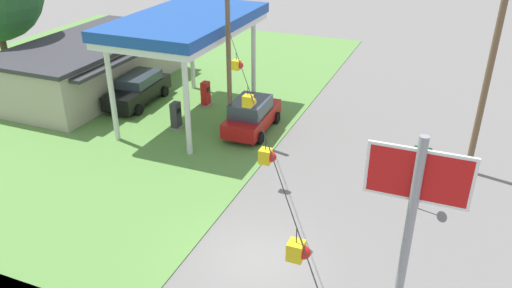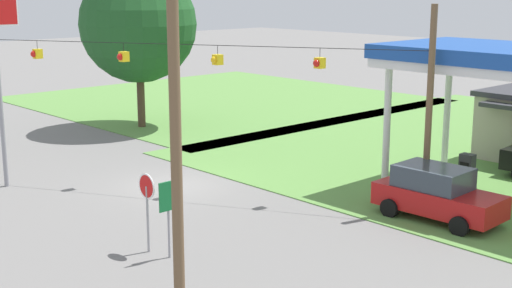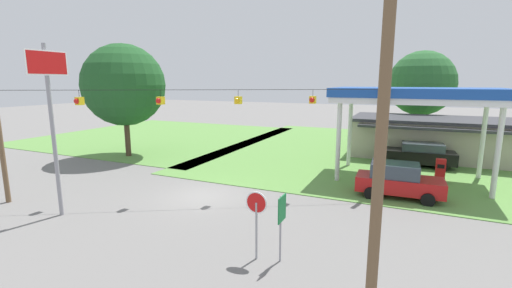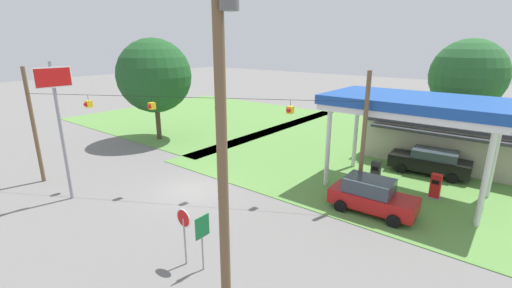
{
  "view_description": "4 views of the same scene",
  "coord_description": "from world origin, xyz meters",
  "px_view_note": "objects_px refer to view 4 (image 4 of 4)",
  "views": [
    {
      "loc": [
        -12.88,
        -5.24,
        11.63
      ],
      "look_at": [
        5.16,
        2.09,
        1.78
      ],
      "focal_mm": 35.0,
      "sensor_mm": 36.0,
      "label": 1
    },
    {
      "loc": [
        22.98,
        -16.64,
        8.05
      ],
      "look_at": [
        2.33,
        2.48,
        1.77
      ],
      "focal_mm": 50.0,
      "sensor_mm": 36.0,
      "label": 2
    },
    {
      "loc": [
        10.1,
        -15.22,
        6.23
      ],
      "look_at": [
        2.92,
        0.68,
        3.02
      ],
      "focal_mm": 24.0,
      "sensor_mm": 36.0,
      "label": 3
    },
    {
      "loc": [
        15.32,
        -12.68,
        8.8
      ],
      "look_at": [
        2.65,
        3.23,
        2.75
      ],
      "focal_mm": 24.0,
      "sensor_mm": 36.0,
      "label": 4
    }
  ],
  "objects_px": {
    "utility_pole_main": "(223,142)",
    "tree_behind_station": "(468,76)",
    "stop_sign_roadside": "(184,225)",
    "stop_sign_overhead": "(57,107)",
    "car_at_pumps_front": "(372,196)",
    "car_at_pumps_rear": "(430,162)",
    "gas_station_store": "(461,141)",
    "route_sign": "(202,232)",
    "tree_west_verge": "(154,76)",
    "gas_station_canopy": "(414,106)",
    "fuel_pump_near": "(375,173)",
    "fuel_pump_far": "(435,187)"
  },
  "relations": [
    {
      "from": "gas_station_canopy",
      "to": "utility_pole_main",
      "type": "height_order",
      "value": "utility_pole_main"
    },
    {
      "from": "gas_station_store",
      "to": "fuel_pump_near",
      "type": "bearing_deg",
      "value": -113.02
    },
    {
      "from": "car_at_pumps_front",
      "to": "tree_west_verge",
      "type": "xyz_separation_m",
      "value": [
        -21.08,
        1.88,
        4.95
      ]
    },
    {
      "from": "gas_station_canopy",
      "to": "tree_behind_station",
      "type": "distance_m",
      "value": 14.43
    },
    {
      "from": "gas_station_canopy",
      "to": "gas_station_store",
      "type": "height_order",
      "value": "gas_station_canopy"
    },
    {
      "from": "route_sign",
      "to": "stop_sign_roadside",
      "type": "bearing_deg",
      "value": -167.8
    },
    {
      "from": "car_at_pumps_front",
      "to": "tree_west_verge",
      "type": "distance_m",
      "value": 21.74
    },
    {
      "from": "stop_sign_overhead",
      "to": "route_sign",
      "type": "relative_size",
      "value": 3.28
    },
    {
      "from": "utility_pole_main",
      "to": "car_at_pumps_front",
      "type": "bearing_deg",
      "value": 88.97
    },
    {
      "from": "tree_behind_station",
      "to": "car_at_pumps_front",
      "type": "bearing_deg",
      "value": -93.64
    },
    {
      "from": "gas_station_canopy",
      "to": "fuel_pump_near",
      "type": "distance_m",
      "value": 4.91
    },
    {
      "from": "stop_sign_overhead",
      "to": "gas_station_store",
      "type": "bearing_deg",
      "value": 52.19
    },
    {
      "from": "gas_station_store",
      "to": "stop_sign_overhead",
      "type": "bearing_deg",
      "value": -127.81
    },
    {
      "from": "stop_sign_overhead",
      "to": "tree_behind_station",
      "type": "xyz_separation_m",
      "value": [
        15.49,
        27.61,
        0.58
      ]
    },
    {
      "from": "gas_station_canopy",
      "to": "stop_sign_roadside",
      "type": "height_order",
      "value": "gas_station_canopy"
    },
    {
      "from": "stop_sign_roadside",
      "to": "stop_sign_overhead",
      "type": "xyz_separation_m",
      "value": [
        -10.04,
        -0.07,
        3.64
      ]
    },
    {
      "from": "route_sign",
      "to": "tree_west_verge",
      "type": "relative_size",
      "value": 0.26
    },
    {
      "from": "fuel_pump_near",
      "to": "tree_behind_station",
      "type": "xyz_separation_m",
      "value": [
        2.38,
        14.4,
        5.31
      ]
    },
    {
      "from": "car_at_pumps_front",
      "to": "car_at_pumps_rear",
      "type": "distance_m",
      "value": 8.04
    },
    {
      "from": "gas_station_store",
      "to": "stop_sign_overhead",
      "type": "height_order",
      "value": "stop_sign_overhead"
    },
    {
      "from": "tree_behind_station",
      "to": "tree_west_verge",
      "type": "xyz_separation_m",
      "value": [
        -22.25,
        -16.5,
        -0.11
      ]
    },
    {
      "from": "car_at_pumps_front",
      "to": "stop_sign_overhead",
      "type": "relative_size",
      "value": 0.57
    },
    {
      "from": "fuel_pump_near",
      "to": "car_at_pumps_rear",
      "type": "height_order",
      "value": "car_at_pumps_rear"
    },
    {
      "from": "fuel_pump_far",
      "to": "route_sign",
      "type": "bearing_deg",
      "value": -113.85
    },
    {
      "from": "fuel_pump_near",
      "to": "fuel_pump_far",
      "type": "relative_size",
      "value": 1.0
    },
    {
      "from": "utility_pole_main",
      "to": "tree_behind_station",
      "type": "relative_size",
      "value": 1.26
    },
    {
      "from": "gas_station_canopy",
      "to": "stop_sign_overhead",
      "type": "distance_m",
      "value": 19.89
    },
    {
      "from": "utility_pole_main",
      "to": "tree_behind_station",
      "type": "height_order",
      "value": "utility_pole_main"
    },
    {
      "from": "stop_sign_overhead",
      "to": "tree_behind_station",
      "type": "distance_m",
      "value": 31.66
    },
    {
      "from": "fuel_pump_far",
      "to": "route_sign",
      "type": "distance_m",
      "value": 14.19
    },
    {
      "from": "car_at_pumps_rear",
      "to": "route_sign",
      "type": "relative_size",
      "value": 2.15
    },
    {
      "from": "gas_station_canopy",
      "to": "tree_west_verge",
      "type": "relative_size",
      "value": 1.05
    },
    {
      "from": "fuel_pump_near",
      "to": "stop_sign_overhead",
      "type": "xyz_separation_m",
      "value": [
        -13.11,
        -13.21,
        4.73
      ]
    },
    {
      "from": "fuel_pump_near",
      "to": "car_at_pumps_front",
      "type": "xyz_separation_m",
      "value": [
        1.21,
        -3.98,
        0.24
      ]
    },
    {
      "from": "route_sign",
      "to": "tree_west_verge",
      "type": "height_order",
      "value": "tree_west_verge"
    },
    {
      "from": "fuel_pump_near",
      "to": "gas_station_store",
      "type": "bearing_deg",
      "value": 66.98
    },
    {
      "from": "stop_sign_overhead",
      "to": "route_sign",
      "type": "bearing_deg",
      "value": 1.36
    },
    {
      "from": "gas_station_canopy",
      "to": "gas_station_store",
      "type": "bearing_deg",
      "value": 78.22
    },
    {
      "from": "fuel_pump_near",
      "to": "route_sign",
      "type": "bearing_deg",
      "value": -99.66
    },
    {
      "from": "route_sign",
      "to": "tree_behind_station",
      "type": "relative_size",
      "value": 0.26
    },
    {
      "from": "tree_west_verge",
      "to": "tree_behind_station",
      "type": "bearing_deg",
      "value": 36.56
    },
    {
      "from": "car_at_pumps_rear",
      "to": "stop_sign_overhead",
      "type": "bearing_deg",
      "value": 44.76
    },
    {
      "from": "gas_station_canopy",
      "to": "car_at_pumps_rear",
      "type": "relative_size",
      "value": 1.88
    },
    {
      "from": "gas_station_canopy",
      "to": "car_at_pumps_rear",
      "type": "height_order",
      "value": "gas_station_canopy"
    },
    {
      "from": "gas_station_store",
      "to": "utility_pole_main",
      "type": "height_order",
      "value": "utility_pole_main"
    },
    {
      "from": "fuel_pump_far",
      "to": "stop_sign_overhead",
      "type": "height_order",
      "value": "stop_sign_overhead"
    },
    {
      "from": "fuel_pump_far",
      "to": "tree_west_verge",
      "type": "xyz_separation_m",
      "value": [
        -23.39,
        -2.1,
        5.19
      ]
    },
    {
      "from": "car_at_pumps_front",
      "to": "stop_sign_overhead",
      "type": "xyz_separation_m",
      "value": [
        -14.32,
        -9.23,
        4.49
      ]
    },
    {
      "from": "car_at_pumps_rear",
      "to": "route_sign",
      "type": "height_order",
      "value": "route_sign"
    },
    {
      "from": "route_sign",
      "to": "utility_pole_main",
      "type": "height_order",
      "value": "utility_pole_main"
    }
  ]
}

